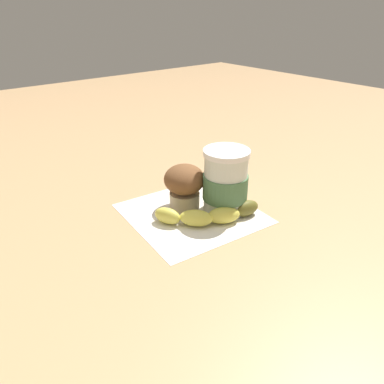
% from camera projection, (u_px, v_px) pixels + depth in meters
% --- Properties ---
extents(ground_plane, '(3.00, 3.00, 0.00)m').
position_uv_depth(ground_plane, '(192.00, 214.00, 0.76)').
color(ground_plane, tan).
extents(paper_napkin, '(0.27, 0.27, 0.00)m').
position_uv_depth(paper_napkin, '(192.00, 213.00, 0.76)').
color(paper_napkin, white).
rests_on(paper_napkin, ground_plane).
extents(coffee_cup, '(0.09, 0.09, 0.13)m').
position_uv_depth(coffee_cup, '(225.00, 183.00, 0.74)').
color(coffee_cup, silver).
rests_on(coffee_cup, paper_napkin).
extents(muffin, '(0.08, 0.08, 0.09)m').
position_uv_depth(muffin, '(184.00, 184.00, 0.76)').
color(muffin, beige).
rests_on(muffin, paper_napkin).
extents(banana, '(0.19, 0.12, 0.03)m').
position_uv_depth(banana, '(209.00, 215.00, 0.72)').
color(banana, '#D6CC4C').
rests_on(banana, paper_napkin).
extents(sugar_packet, '(0.05, 0.06, 0.01)m').
position_uv_depth(sugar_packet, '(184.00, 180.00, 0.90)').
color(sugar_packet, pink).
rests_on(sugar_packet, ground_plane).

